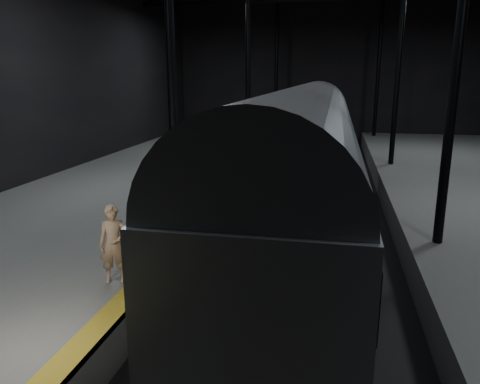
# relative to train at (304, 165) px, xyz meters

# --- Properties ---
(ground) EXTENTS (44.00, 44.00, 0.00)m
(ground) POSITION_rel_train_xyz_m (0.00, 3.05, -2.85)
(ground) COLOR black
(ground) RESTS_ON ground
(platform_left) EXTENTS (9.00, 43.80, 1.00)m
(platform_left) POSITION_rel_train_xyz_m (-7.50, 3.05, -2.35)
(platform_left) COLOR #585855
(platform_left) RESTS_ON ground
(tactile_strip) EXTENTS (0.50, 43.80, 0.01)m
(tactile_strip) POSITION_rel_train_xyz_m (-3.25, 3.05, -1.85)
(tactile_strip) COLOR #865E18
(tactile_strip) RESTS_ON platform_left
(track) EXTENTS (2.40, 43.00, 0.24)m
(track) POSITION_rel_train_xyz_m (0.00, 3.05, -2.79)
(track) COLOR #3F3328
(track) RESTS_ON ground
(train) EXTENTS (2.87, 19.14, 5.12)m
(train) POSITION_rel_train_xyz_m (0.00, 0.00, 0.00)
(train) COLOR #AAACB2
(train) RESTS_ON ground
(woman) EXTENTS (0.76, 0.62, 1.78)m
(woman) POSITION_rel_train_xyz_m (-3.80, -5.09, -0.96)
(woman) COLOR #A18063
(woman) RESTS_ON platform_left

